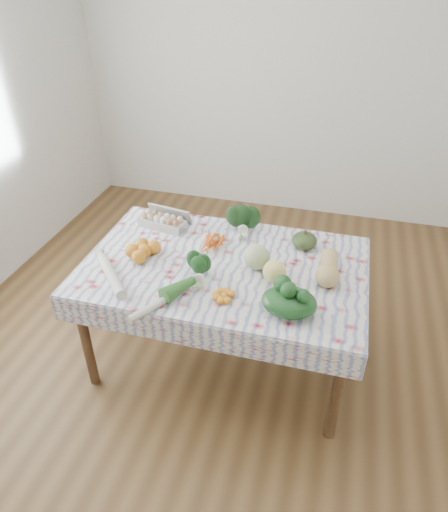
{
  "coord_description": "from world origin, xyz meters",
  "views": [
    {
      "loc": [
        0.58,
        -2.13,
        2.32
      ],
      "look_at": [
        0.0,
        0.0,
        0.82
      ],
      "focal_mm": 32.0,
      "sensor_mm": 36.0,
      "label": 1
    }
  ],
  "objects_px": {
    "dining_table": "(224,275)",
    "cabbage": "(257,257)",
    "kabocha_squash": "(304,240)",
    "grapefruit": "(275,271)",
    "butternut_squash": "(329,267)",
    "egg_carton": "(162,222)"
  },
  "relations": [
    {
      "from": "cabbage",
      "to": "grapefruit",
      "type": "distance_m",
      "value": 0.16
    },
    {
      "from": "dining_table",
      "to": "kabocha_squash",
      "type": "distance_m",
      "value": 0.55
    },
    {
      "from": "dining_table",
      "to": "grapefruit",
      "type": "xyz_separation_m",
      "value": [
        0.31,
        -0.08,
        0.15
      ]
    },
    {
      "from": "dining_table",
      "to": "cabbage",
      "type": "xyz_separation_m",
      "value": [
        0.19,
        0.02,
        0.16
      ]
    },
    {
      "from": "egg_carton",
      "to": "grapefruit",
      "type": "bearing_deg",
      "value": -15.24
    },
    {
      "from": "grapefruit",
      "to": "kabocha_squash",
      "type": "bearing_deg",
      "value": 72.91
    },
    {
      "from": "dining_table",
      "to": "kabocha_squash",
      "type": "relative_size",
      "value": 10.3
    },
    {
      "from": "kabocha_squash",
      "to": "grapefruit",
      "type": "xyz_separation_m",
      "value": [
        -0.12,
        -0.39,
        0.01
      ]
    },
    {
      "from": "butternut_squash",
      "to": "grapefruit",
      "type": "distance_m",
      "value": 0.31
    },
    {
      "from": "dining_table",
      "to": "grapefruit",
      "type": "height_order",
      "value": "grapefruit"
    },
    {
      "from": "cabbage",
      "to": "dining_table",
      "type": "bearing_deg",
      "value": -175.14
    },
    {
      "from": "egg_carton",
      "to": "butternut_squash",
      "type": "height_order",
      "value": "butternut_squash"
    },
    {
      "from": "egg_carton",
      "to": "kabocha_squash",
      "type": "bearing_deg",
      "value": 10.12
    },
    {
      "from": "egg_carton",
      "to": "butternut_squash",
      "type": "bearing_deg",
      "value": -3.66
    },
    {
      "from": "cabbage",
      "to": "egg_carton",
      "type": "bearing_deg",
      "value": 157.67
    },
    {
      "from": "dining_table",
      "to": "grapefruit",
      "type": "bearing_deg",
      "value": -14.72
    },
    {
      "from": "butternut_squash",
      "to": "grapefruit",
      "type": "xyz_separation_m",
      "value": [
        -0.29,
        -0.12,
        -0.0
      ]
    },
    {
      "from": "cabbage",
      "to": "grapefruit",
      "type": "bearing_deg",
      "value": -39.3
    },
    {
      "from": "kabocha_squash",
      "to": "butternut_squash",
      "type": "bearing_deg",
      "value": -58.33
    },
    {
      "from": "cabbage",
      "to": "butternut_squash",
      "type": "height_order",
      "value": "cabbage"
    },
    {
      "from": "dining_table",
      "to": "egg_carton",
      "type": "height_order",
      "value": "egg_carton"
    },
    {
      "from": "egg_carton",
      "to": "dining_table",
      "type": "bearing_deg",
      "value": -20.95
    }
  ]
}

